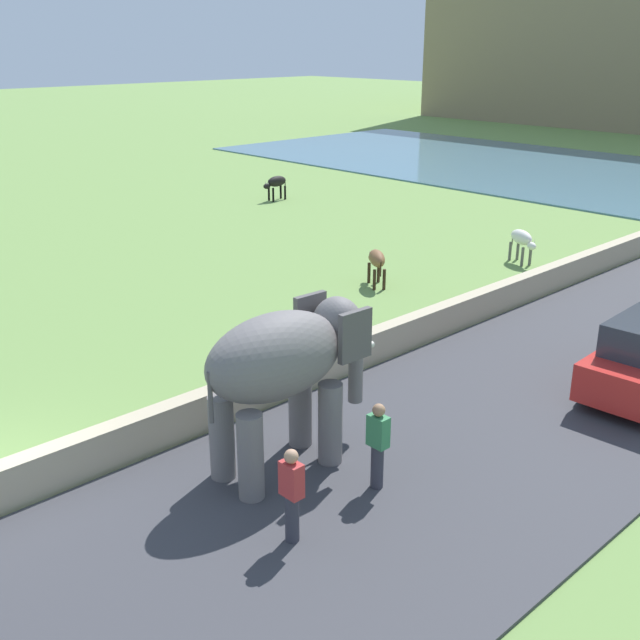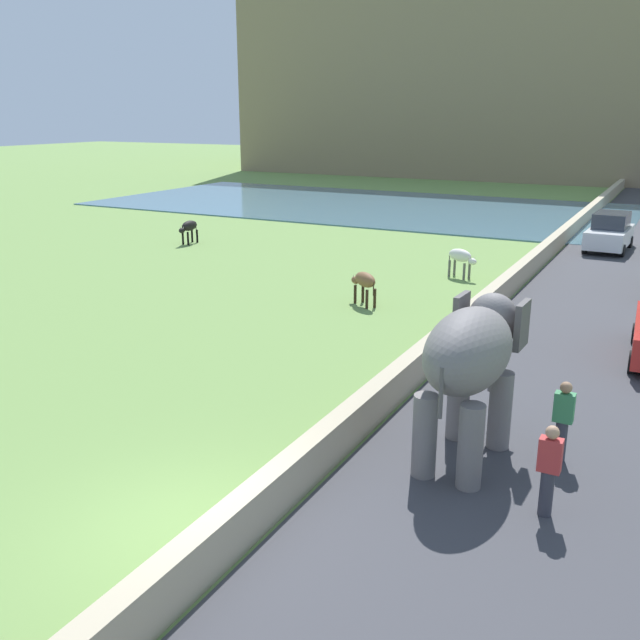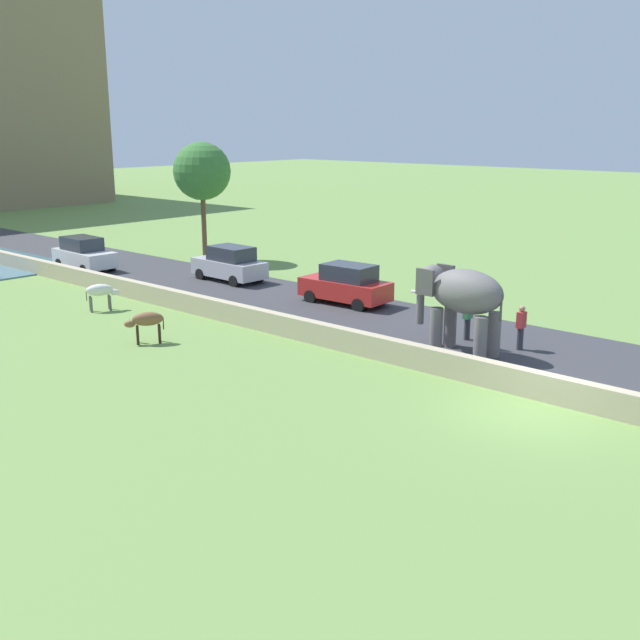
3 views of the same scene
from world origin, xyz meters
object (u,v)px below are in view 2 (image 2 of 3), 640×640
at_px(elephant, 472,357).
at_px(cow_white, 461,257).
at_px(car_white, 610,232).
at_px(cow_black, 189,227).
at_px(cow_brown, 364,281).
at_px(person_trailing, 549,470).
at_px(person_beside_elephant, 563,420).

distance_m(elephant, cow_white, 15.37).
height_order(car_white, cow_black, car_white).
xyz_separation_m(cow_black, cow_brown, (12.44, -6.46, 0.00)).
height_order(person_trailing, cow_brown, person_trailing).
distance_m(car_white, cow_white, 9.76).
bearing_deg(elephant, cow_brown, 124.39).
bearing_deg(cow_brown, person_trailing, -52.89).
bearing_deg(person_trailing, cow_white, 111.38).
relative_size(person_beside_elephant, car_white, 0.40).
xyz_separation_m(elephant, cow_brown, (-6.24, 9.12, -1.20)).
bearing_deg(car_white, cow_brown, -113.79).
height_order(person_trailing, cow_black, person_trailing).
distance_m(person_beside_elephant, cow_black, 25.20).
bearing_deg(elephant, cow_white, 107.29).
xyz_separation_m(cow_brown, cow_white, (1.69, 5.51, 0.00)).
xyz_separation_m(elephant, person_trailing, (1.72, -1.41, -1.16)).
xyz_separation_m(person_trailing, car_white, (-1.73, 24.67, 0.03)).
bearing_deg(elephant, car_white, 90.02).
relative_size(cow_black, cow_white, 1.00).
relative_size(elephant, car_white, 0.86).
relative_size(elephant, cow_black, 2.50).
bearing_deg(person_beside_elephant, car_white, 94.07).
distance_m(elephant, car_white, 23.29).
relative_size(car_white, cow_black, 2.92).
height_order(cow_brown, cow_white, same).
xyz_separation_m(elephant, car_white, (-0.01, 23.26, -1.14)).
bearing_deg(cow_white, person_beside_elephant, -66.26).
xyz_separation_m(person_trailing, cow_white, (-6.28, 16.04, -0.04)).
distance_m(person_trailing, car_white, 24.73).
distance_m(elephant, person_trailing, 2.51).
bearing_deg(person_beside_elephant, person_trailing, -86.60).
bearing_deg(elephant, person_beside_elephant, 21.32).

